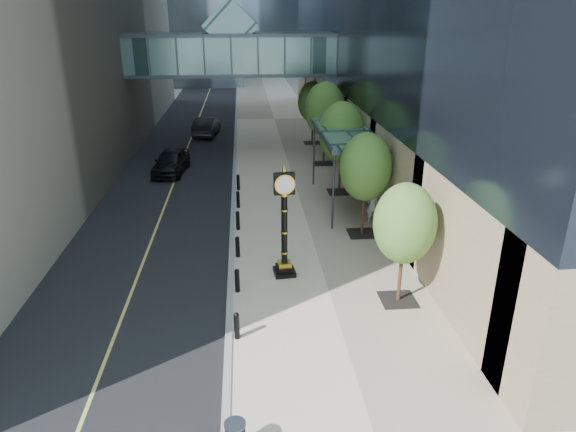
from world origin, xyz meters
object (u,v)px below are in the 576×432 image
object	(u,v)px
street_clock	(284,230)
car_far	(207,126)
pedestrian	(372,206)
car_near	(171,162)

from	to	relation	value
street_clock	car_far	world-z (taller)	street_clock
street_clock	pedestrian	bearing A→B (deg)	41.15
pedestrian	car_near	distance (m)	15.66
street_clock	car_far	xyz separation A→B (m)	(-4.94, 27.45, -1.27)
car_near	street_clock	bearing A→B (deg)	-59.96
pedestrian	car_near	xyz separation A→B (m)	(-11.85, 10.24, -0.14)
street_clock	car_far	distance (m)	27.92
car_near	car_far	size ratio (longest dim) A/B	0.95
street_clock	car_near	size ratio (longest dim) A/B	0.98
street_clock	car_far	bearing A→B (deg)	94.66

